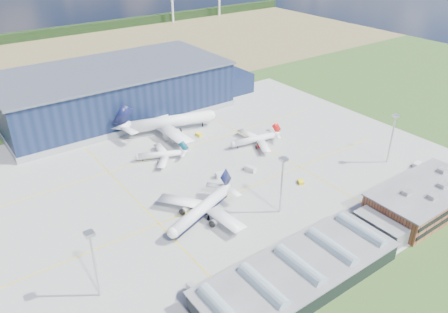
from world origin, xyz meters
TOP-DOWN VIEW (x-y plane):
  - ground at (0.00, 0.00)m, footprint 600.00×600.00m
  - apron at (0.00, 10.00)m, footprint 220.00×160.00m
  - farmland at (0.00, 220.00)m, footprint 600.00×220.00m
  - treeline at (0.00, 300.00)m, footprint 600.00×8.00m
  - hangar at (2.81, 94.80)m, footprint 145.00×62.00m
  - ops_building at (55.01, -60.00)m, footprint 46.00×23.00m
  - glass_concourse at (-6.45, -60.00)m, footprint 78.00×23.00m
  - light_mast_west at (-60.00, -30.00)m, footprint 2.60×2.60m
  - light_mast_center at (10.00, -30.00)m, footprint 2.60×2.60m
  - light_mast_east at (75.00, -30.00)m, footprint 2.60×2.60m
  - airliner_navy at (-16.48, -16.51)m, footprint 49.71×49.21m
  - airliner_red at (37.34, 18.32)m, footprint 32.79×32.28m
  - airliner_widebody at (12.67, 55.00)m, footprint 65.92×65.10m
  - airliner_regional at (-6.54, 31.87)m, footprint 32.73×32.46m
  - gse_tug_a at (-18.82, -11.61)m, footprint 2.69×3.82m
  - gse_tug_b at (30.73, -20.29)m, footprint 3.47×3.86m
  - gse_van_a at (7.22, 3.01)m, footprint 5.84×3.08m
  - gse_cart_a at (5.27, 48.09)m, footprint 2.79×3.64m
  - gse_van_b at (20.07, -0.17)m, footprint 3.53×5.40m
  - gse_tug_c at (21.17, 42.15)m, footprint 2.54×3.75m
  - gse_van_c at (81.95, -40.41)m, footprint 4.79×2.75m
  - airstair at (-38.44, -46.00)m, footprint 2.86×5.28m
  - car_a at (26.61, -48.00)m, footprint 3.69×2.44m
  - car_b at (-12.81, -15.18)m, footprint 3.62×1.46m

SIDE VIEW (x-z plane):
  - ground at x=0.00m, z-range 0.00..0.00m
  - farmland at x=0.00m, z-range -0.01..0.01m
  - apron at x=0.00m, z-range -0.01..0.07m
  - car_a at x=26.61m, z-range 0.00..1.17m
  - car_b at x=-12.81m, z-range 0.00..1.17m
  - gse_tug_b at x=30.73m, z-range 0.00..1.40m
  - gse_cart_a at x=5.27m, z-range 0.00..1.42m
  - gse_tug_a at x=-18.82m, z-range 0.00..1.47m
  - gse_tug_c at x=21.17m, z-range 0.00..1.56m
  - gse_van_c at x=81.95m, z-range 0.00..2.18m
  - gse_van_b at x=20.07m, z-range 0.00..2.28m
  - gse_van_a at x=7.22m, z-range 0.00..2.44m
  - airstair at x=-38.44m, z-range 0.00..3.20m
  - glass_concourse at x=-6.45m, z-range -0.61..7.99m
  - treeline at x=0.00m, z-range 0.00..8.00m
  - airliner_regional at x=-6.54m, z-range 0.00..8.13m
  - airliner_red at x=37.34m, z-range 0.00..9.30m
  - ops_building at x=55.01m, z-range -0.66..10.24m
  - airliner_navy at x=-16.48m, z-range 0.00..12.67m
  - airliner_widebody at x=12.67m, z-range 0.00..17.58m
  - hangar at x=2.81m, z-range -1.43..24.67m
  - light_mast_west at x=-60.00m, z-range 3.93..26.93m
  - light_mast_center at x=10.00m, z-range 3.93..26.93m
  - light_mast_east at x=75.00m, z-range 3.93..26.93m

